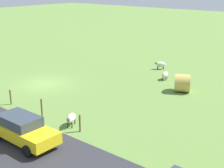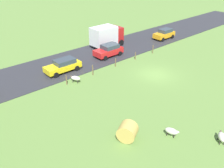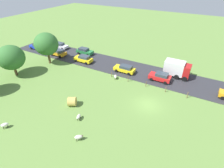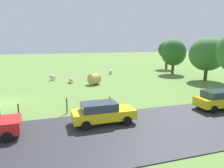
{
  "view_description": "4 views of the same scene",
  "coord_description": "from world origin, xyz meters",
  "px_view_note": "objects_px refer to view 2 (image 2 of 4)",
  "views": [
    {
      "loc": [
        17.88,
        22.76,
        8.95
      ],
      "look_at": [
        -1.23,
        6.93,
        1.06
      ],
      "focal_mm": 52.41,
      "sensor_mm": 36.0,
      "label": 1
    },
    {
      "loc": [
        -16.2,
        21.23,
        12.94
      ],
      "look_at": [
        0.44,
        6.71,
        0.92
      ],
      "focal_mm": 38.55,
      "sensor_mm": 36.0,
      "label": 2
    },
    {
      "loc": [
        -22.14,
        -5.5,
        18.24
      ],
      "look_at": [
        1.84,
        7.68,
        0.6
      ],
      "focal_mm": 28.13,
      "sensor_mm": 36.0,
      "label": 3
    },
    {
      "loc": [
        22.23,
        4.18,
        5.91
      ],
      "look_at": [
        -0.25,
        11.4,
        1.12
      ],
      "focal_mm": 34.54,
      "sensor_mm": 36.0,
      "label": 4
    }
  ],
  "objects_px": {
    "truck_0": "(106,36)",
    "car_3": "(164,34)",
    "hay_bale_0": "(127,131)",
    "car_8": "(109,50)",
    "sheep_0": "(172,131)",
    "car_1": "(63,65)",
    "sheep_2": "(222,137)",
    "sheep_1": "(75,78)"
  },
  "relations": [
    {
      "from": "sheep_0",
      "to": "car_3",
      "type": "relative_size",
      "value": 0.3
    },
    {
      "from": "hay_bale_0",
      "to": "car_1",
      "type": "height_order",
      "value": "car_1"
    },
    {
      "from": "sheep_0",
      "to": "sheep_2",
      "type": "relative_size",
      "value": 1.05
    },
    {
      "from": "truck_0",
      "to": "car_3",
      "type": "distance_m",
      "value": 10.59
    },
    {
      "from": "car_1",
      "to": "car_3",
      "type": "xyz_separation_m",
      "value": [
        0.05,
        -19.84,
        0.04
      ]
    },
    {
      "from": "sheep_2",
      "to": "car_3",
      "type": "xyz_separation_m",
      "value": [
        19.11,
        -17.29,
        0.38
      ]
    },
    {
      "from": "car_1",
      "to": "sheep_0",
      "type": "bearing_deg",
      "value": -179.21
    },
    {
      "from": "sheep_0",
      "to": "car_3",
      "type": "distance_m",
      "value": 25.4
    },
    {
      "from": "truck_0",
      "to": "car_3",
      "type": "xyz_separation_m",
      "value": [
        -3.45,
        -9.97,
        -0.88
      ]
    },
    {
      "from": "car_1",
      "to": "car_3",
      "type": "relative_size",
      "value": 1.13
    },
    {
      "from": "sheep_2",
      "to": "truck_0",
      "type": "xyz_separation_m",
      "value": [
        22.56,
        -7.32,
        1.25
      ]
    },
    {
      "from": "car_1",
      "to": "car_8",
      "type": "bearing_deg",
      "value": -88.12
    },
    {
      "from": "sheep_2",
      "to": "hay_bale_0",
      "type": "relative_size",
      "value": 0.76
    },
    {
      "from": "hay_bale_0",
      "to": "truck_0",
      "type": "distance_m",
      "value": 21.55
    },
    {
      "from": "hay_bale_0",
      "to": "car_3",
      "type": "xyz_separation_m",
      "value": [
        14.05,
        -22.51,
        0.17
      ]
    },
    {
      "from": "sheep_1",
      "to": "sheep_2",
      "type": "xyz_separation_m",
      "value": [
        -15.73,
        -3.0,
        -0.01
      ]
    },
    {
      "from": "sheep_1",
      "to": "sheep_0",
      "type": "bearing_deg",
      "value": -176.99
    },
    {
      "from": "car_3",
      "to": "sheep_2",
      "type": "bearing_deg",
      "value": 137.86
    },
    {
      "from": "truck_0",
      "to": "car_1",
      "type": "relative_size",
      "value": 1.11
    },
    {
      "from": "truck_0",
      "to": "car_1",
      "type": "bearing_deg",
      "value": 109.54
    },
    {
      "from": "sheep_2",
      "to": "car_8",
      "type": "bearing_deg",
      "value": -14.51
    },
    {
      "from": "truck_0",
      "to": "car_8",
      "type": "bearing_deg",
      "value": 144.47
    },
    {
      "from": "car_8",
      "to": "sheep_0",
      "type": "bearing_deg",
      "value": 155.83
    },
    {
      "from": "sheep_0",
      "to": "hay_bale_0",
      "type": "height_order",
      "value": "hay_bale_0"
    },
    {
      "from": "sheep_2",
      "to": "car_8",
      "type": "relative_size",
      "value": 0.27
    },
    {
      "from": "car_3",
      "to": "truck_0",
      "type": "bearing_deg",
      "value": 70.9
    },
    {
      "from": "car_1",
      "to": "sheep_2",
      "type": "bearing_deg",
      "value": -172.38
    },
    {
      "from": "hay_bale_0",
      "to": "car_8",
      "type": "height_order",
      "value": "car_8"
    },
    {
      "from": "hay_bale_0",
      "to": "truck_0",
      "type": "bearing_deg",
      "value": -35.62
    },
    {
      "from": "sheep_1",
      "to": "hay_bale_0",
      "type": "height_order",
      "value": "hay_bale_0"
    },
    {
      "from": "car_3",
      "to": "car_1",
      "type": "bearing_deg",
      "value": 90.15
    },
    {
      "from": "sheep_0",
      "to": "car_8",
      "type": "distance_m",
      "value": 17.9
    },
    {
      "from": "sheep_0",
      "to": "car_1",
      "type": "distance_m",
      "value": 16.08
    },
    {
      "from": "sheep_1",
      "to": "sheep_2",
      "type": "height_order",
      "value": "sheep_2"
    },
    {
      "from": "sheep_2",
      "to": "hay_bale_0",
      "type": "bearing_deg",
      "value": 45.85
    },
    {
      "from": "car_1",
      "to": "hay_bale_0",
      "type": "bearing_deg",
      "value": 169.22
    },
    {
      "from": "sheep_1",
      "to": "hay_bale_0",
      "type": "distance_m",
      "value": 10.89
    },
    {
      "from": "sheep_0",
      "to": "sheep_2",
      "type": "bearing_deg",
      "value": -142.01
    },
    {
      "from": "hay_bale_0",
      "to": "car_3",
      "type": "relative_size",
      "value": 0.37
    },
    {
      "from": "sheep_1",
      "to": "hay_bale_0",
      "type": "bearing_deg",
      "value": 168.26
    },
    {
      "from": "sheep_2",
      "to": "hay_bale_0",
      "type": "distance_m",
      "value": 7.27
    },
    {
      "from": "sheep_1",
      "to": "truck_0",
      "type": "distance_m",
      "value": 12.44
    }
  ]
}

